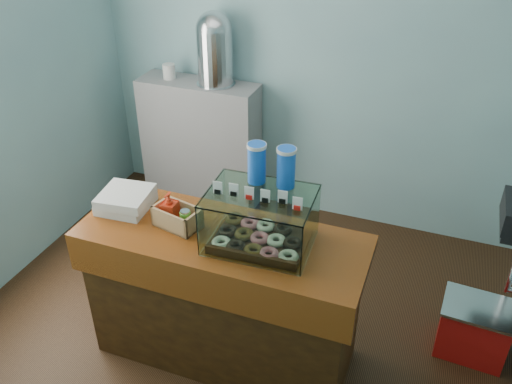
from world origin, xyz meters
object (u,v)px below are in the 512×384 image
at_px(coffee_urn, 215,47).
at_px(counter, 224,296).
at_px(display_case, 262,214).
at_px(red_cooler, 474,329).

bearing_deg(coffee_urn, counter, -65.05).
bearing_deg(display_case, counter, -172.25).
bearing_deg(coffee_urn, display_case, -58.26).
xyz_separation_m(counter, coffee_urn, (-0.74, 1.59, 0.94)).
bearing_deg(coffee_urn, red_cooler, -25.75).
relative_size(display_case, coffee_urn, 0.99).
distance_m(display_case, red_cooler, 1.58).
bearing_deg(counter, coffee_urn, 114.95).
relative_size(coffee_urn, red_cooler, 1.32).
bearing_deg(display_case, coffee_urn, 118.88).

